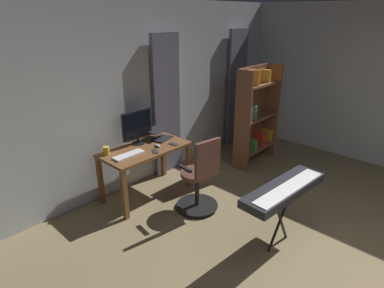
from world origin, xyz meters
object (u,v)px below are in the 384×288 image
Objects in this scene: mug_tea at (106,151)px; bookshelf at (254,115)px; office_chair at (200,178)px; computer_keyboard at (129,155)px; computer_monitor at (137,126)px; laptop at (160,135)px; computer_mouse at (158,146)px; cell_phone_face_up at (174,144)px; desk at (145,155)px; cell_phone_by_monitor at (155,151)px; piano_keyboard at (284,191)px.

bookshelf reaches higher than mug_tea.
office_chair is 2.40× the size of computer_keyboard.
computer_monitor is 0.40m from laptop.
computer_mouse is at bearing 29.55° from laptop.
cell_phone_face_up is at bearing 128.35° from computer_monitor.
desk is at bearing 78.47° from computer_monitor.
cell_phone_by_monitor is at bearing 116.55° from office_chair.
computer_mouse is 0.70m from mug_tea.
computer_keyboard is 1.17× the size of laptop.
piano_keyboard is at bearing 74.58° from laptop.
computer_keyboard is at bearing -4.75° from computer_mouse.
piano_keyboard is at bearing 97.02° from computer_monitor.
office_chair is 1.85m from bookshelf.
desk is at bearing -12.79° from bookshelf.
cell_phone_face_up is at bearing 150.68° from desk.
mug_tea is at bearing -18.30° from laptop.
cell_phone_by_monitor is 1.76m from piano_keyboard.
piano_keyboard is at bearing 41.31° from bookshelf.
computer_monitor is 2.18m from piano_keyboard.
computer_monitor is 0.40m from computer_mouse.
mug_tea is (0.64, -0.29, 0.04)m from computer_mouse.
computer_monitor reaches higher than desk.
computer_monitor is 0.50m from computer_keyboard.
computer_mouse reaches higher than computer_keyboard.
cell_phone_by_monitor is 2.00m from bookshelf.
cell_phone_by_monitor is at bearing -7.27° from bookshelf.
office_chair is 0.71m from cell_phone_by_monitor.
computer_monitor is at bearing -18.46° from bookshelf.
bookshelf is (-1.98, 0.25, 0.11)m from cell_phone_by_monitor.
cell_phone_face_up is 0.09× the size of bookshelf.
desk is 2.06m from bookshelf.
cell_phone_by_monitor is at bearing -76.76° from piano_keyboard.
mug_tea is at bearing -24.18° from computer_mouse.
office_chair is 2.81× the size of laptop.
laptop is 1.72m from bookshelf.
laptop reaches higher than cell_phone_by_monitor.
mug_tea is 2.57m from bookshelf.
laptop reaches higher than computer_keyboard.
computer_monitor reaches higher than piano_keyboard.
piano_keyboard is at bearing -77.26° from office_chair.
bookshelf is at bearing 170.29° from computer_keyboard.
computer_keyboard is 1.98m from piano_keyboard.
cell_phone_face_up is 0.93m from mug_tea.
cell_phone_face_up is 0.34m from cell_phone_by_monitor.
desk is 0.74× the size of bookshelf.
bookshelf is (-2.00, 0.45, 0.22)m from desk.
mug_tea is (0.18, -0.25, 0.04)m from computer_keyboard.
laptop is at bearing 175.19° from mug_tea.
bookshelf is (-1.78, -0.38, 0.37)m from office_chair.
laptop is at bearing -106.26° from cell_phone_by_monitor.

